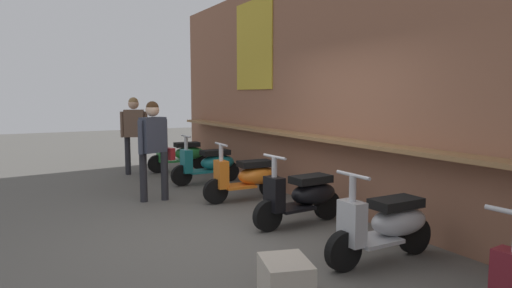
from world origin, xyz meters
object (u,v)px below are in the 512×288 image
Objects in this scene: shopper_with_handbag at (135,128)px; merchandise_crate at (285,280)px; scooter_orange at (249,177)px; scooter_teal at (210,164)px; shopper_browsing at (154,141)px; scooter_silver at (387,224)px; scooter_black at (304,196)px; scooter_green at (182,154)px.

shopper_with_handbag is 3.48× the size of merchandise_crate.
scooter_orange is 3.49m from shopper_with_handbag.
scooter_teal is 1.75m from shopper_browsing.
scooter_silver is at bearing 90.10° from scooter_teal.
merchandise_crate is at bearing 158.47° from shopper_browsing.
scooter_teal is at bearing -93.75° from scooter_black.
merchandise_crate is (0.26, -1.42, -0.21)m from scooter_silver.
scooter_teal is at bearing -87.47° from scooter_orange.
shopper_with_handbag is at bearing -81.63° from scooter_black.
scooter_green is 4.79m from scooter_black.
scooter_teal is at bearing -129.13° from shopper_with_handbag.
scooter_silver is at bearing 86.25° from scooter_black.
scooter_teal is (1.60, 0.00, 0.00)m from scooter_green.
scooter_silver is 4.06m from shopper_browsing.
shopper_browsing reaches higher than scooter_orange.
scooter_silver is 6.46m from shopper_with_handbag.
scooter_orange and scooter_black have the same top height.
shopper_with_handbag is (-1.65, -1.04, 0.63)m from scooter_teal.
shopper_browsing is at bearing -168.56° from shopper_with_handbag.
scooter_silver is (6.30, 0.00, 0.00)m from scooter_green.
shopper_browsing is at bearing 34.16° from scooter_teal.
scooter_orange is 3.63m from merchandise_crate.
merchandise_crate is at bearing 69.41° from scooter_orange.
shopper_browsing is at bearing 179.12° from merchandise_crate.
merchandise_crate is (6.56, -1.42, -0.21)m from scooter_green.
shopper_with_handbag is at bearing -80.81° from scooter_silver.
scooter_silver is at bearing 92.53° from scooter_orange.
shopper_browsing is (2.52, -1.36, 0.60)m from scooter_green.
shopper_with_handbag reaches higher than merchandise_crate.
shopper_browsing reaches higher than scooter_silver.
scooter_orange is 0.86× the size of shopper_browsing.
merchandise_crate is (6.60, -0.38, -0.85)m from shopper_with_handbag.
merchandise_crate is at bearing 80.01° from scooter_green.
scooter_teal is 5.16m from merchandise_crate.
scooter_silver is (1.50, 0.00, 0.00)m from scooter_black.
shopper_with_handbag is (-4.84, -1.04, 0.63)m from scooter_black.
shopper_with_handbag is at bearing -57.62° from scooter_teal.
scooter_teal and scooter_orange have the same top height.
scooter_green is 0.84× the size of shopper_with_handbag.
scooter_green is 0.86× the size of shopper_browsing.
shopper_browsing is at bearing 63.88° from scooter_green.
scooter_green is 1.00× the size of scooter_silver.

